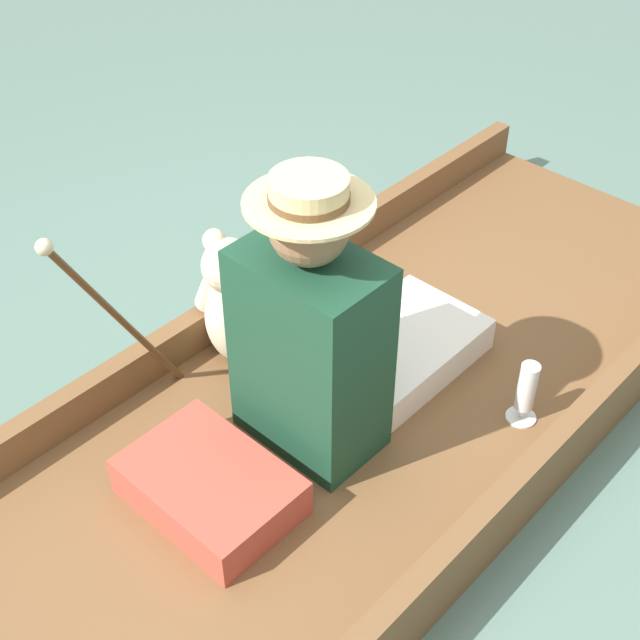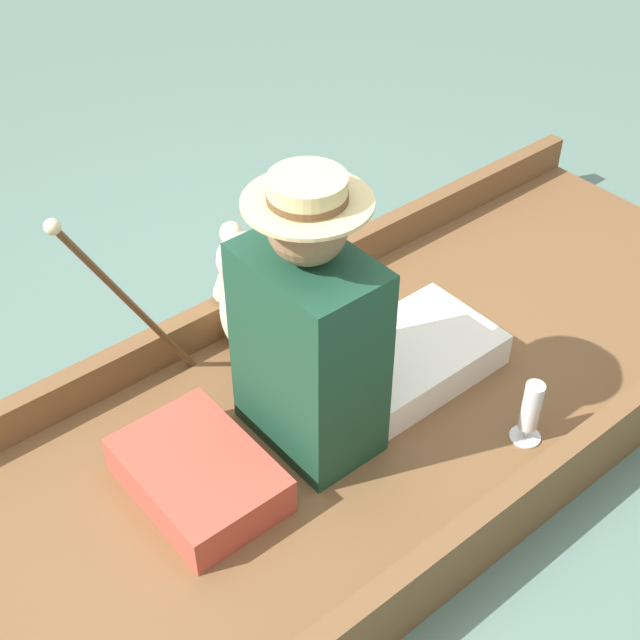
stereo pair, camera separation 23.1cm
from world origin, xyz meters
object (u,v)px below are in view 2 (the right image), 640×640
(seated_person, at_px, (334,338))
(walking_cane, at_px, (115,288))
(wine_glass, at_px, (531,409))
(teddy_bear, at_px, (248,297))

(seated_person, height_order, walking_cane, seated_person)
(wine_glass, bearing_deg, teddy_bear, -154.89)
(teddy_bear, bearing_deg, seated_person, 1.12)
(teddy_bear, xyz_separation_m, wine_glass, (0.80, 0.38, -0.10))
(wine_glass, relative_size, walking_cane, 0.30)
(teddy_bear, distance_m, wine_glass, 0.89)
(seated_person, bearing_deg, teddy_bear, -176.72)
(teddy_bear, xyz_separation_m, walking_cane, (-0.06, -0.39, 0.19))
(seated_person, bearing_deg, wine_glass, 44.09)
(seated_person, xyz_separation_m, wine_glass, (0.41, 0.37, -0.19))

